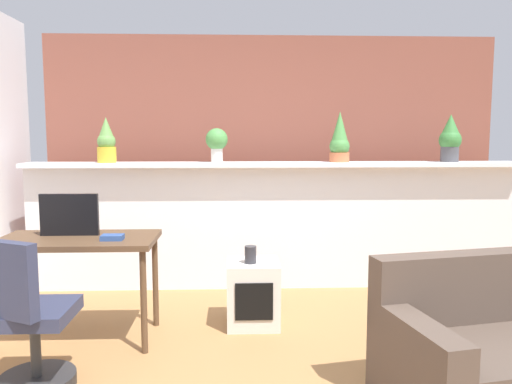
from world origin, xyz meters
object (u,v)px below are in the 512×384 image
(potted_plant_3, at_px, (450,138))
(side_cube_shelf, at_px, (253,293))
(potted_plant_1, at_px, (217,142))
(potted_plant_0, at_px, (106,142))
(potted_plant_2, at_px, (340,140))
(office_chair, at_px, (26,326))
(desk, at_px, (78,249))
(vase_on_shelf, at_px, (250,255))
(tv_monitor, at_px, (69,215))
(book_on_desk, at_px, (112,237))

(potted_plant_3, xyz_separation_m, side_cube_shelf, (-1.92, -0.97, -1.19))
(side_cube_shelf, bearing_deg, potted_plant_1, 107.20)
(potted_plant_0, bearing_deg, potted_plant_2, 0.73)
(potted_plant_1, distance_m, potted_plant_3, 2.23)
(office_chair, bearing_deg, desk, 84.40)
(potted_plant_1, bearing_deg, potted_plant_0, -177.83)
(desk, bearing_deg, vase_on_shelf, 9.13)
(tv_monitor, distance_m, book_on_desk, 0.41)
(potted_plant_3, xyz_separation_m, office_chair, (-3.25, -1.95, -1.05))
(potted_plant_0, bearing_deg, vase_on_shelf, -37.14)
(potted_plant_3, xyz_separation_m, tv_monitor, (-3.25, -1.12, -0.54))
(potted_plant_2, xyz_separation_m, vase_on_shelf, (-0.88, -1.02, -0.86))
(potted_plant_3, xyz_separation_m, book_on_desk, (-2.91, -1.29, -0.68))
(tv_monitor, bearing_deg, potted_plant_3, 18.98)
(book_on_desk, bearing_deg, vase_on_shelf, 16.90)
(desk, distance_m, book_on_desk, 0.30)
(side_cube_shelf, bearing_deg, potted_plant_0, 144.26)
(potted_plant_0, relative_size, office_chair, 0.46)
(tv_monitor, bearing_deg, book_on_desk, -26.95)
(potted_plant_0, relative_size, tv_monitor, 1.02)
(potted_plant_2, height_order, potted_plant_3, potted_plant_2)
(side_cube_shelf, bearing_deg, potted_plant_2, 48.84)
(book_on_desk, bearing_deg, tv_monitor, 153.05)
(desk, height_order, side_cube_shelf, desk)
(desk, bearing_deg, tv_monitor, 133.80)
(potted_plant_3, bearing_deg, potted_plant_1, 179.28)
(desk, relative_size, side_cube_shelf, 2.20)
(potted_plant_0, bearing_deg, side_cube_shelf, -35.74)
(potted_plant_3, height_order, tv_monitor, potted_plant_3)
(tv_monitor, distance_m, side_cube_shelf, 1.49)
(potted_plant_3, bearing_deg, side_cube_shelf, -153.31)
(potted_plant_0, relative_size, vase_on_shelf, 3.20)
(potted_plant_0, xyz_separation_m, vase_on_shelf, (1.31, -0.99, -0.84))
(desk, distance_m, office_chair, 0.80)
(potted_plant_0, relative_size, potted_plant_2, 0.88)
(potted_plant_2, relative_size, potted_plant_3, 1.06)
(potted_plant_1, bearing_deg, vase_on_shelf, -74.42)
(potted_plant_2, relative_size, vase_on_shelf, 3.64)
(potted_plant_1, xyz_separation_m, book_on_desk, (-0.68, -1.32, -0.64))
(potted_plant_0, relative_size, desk, 0.38)
(potted_plant_0, xyz_separation_m, side_cube_shelf, (1.33, -0.95, -1.16))
(potted_plant_1, height_order, potted_plant_2, potted_plant_2)
(potted_plant_2, bearing_deg, potted_plant_0, -179.27)
(potted_plant_1, distance_m, potted_plant_2, 1.17)
(potted_plant_1, xyz_separation_m, office_chair, (-1.02, -1.97, -1.02))
(potted_plant_2, xyz_separation_m, side_cube_shelf, (-0.86, -0.98, -1.17))
(potted_plant_2, bearing_deg, tv_monitor, -152.60)
(book_on_desk, bearing_deg, potted_plant_1, 62.81)
(tv_monitor, bearing_deg, vase_on_shelf, 5.16)
(potted_plant_1, xyz_separation_m, potted_plant_2, (1.17, -0.01, 0.02))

